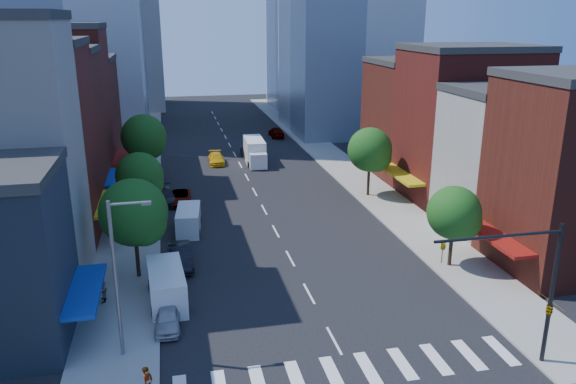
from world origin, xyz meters
name	(u,v)px	position (x,y,z in m)	size (l,w,h in m)	color
ground	(334,341)	(0.00, 0.00, 0.00)	(220.00, 220.00, 0.00)	black
sidewalk_left	(140,174)	(-12.50, 40.00, 0.07)	(5.00, 120.00, 0.15)	gray
sidewalk_right	(338,163)	(12.50, 40.00, 0.07)	(5.00, 120.00, 0.15)	gray
crosswalk	(350,371)	(0.00, -3.00, 0.01)	(19.00, 3.00, 0.01)	silver
bldg_left_2	(15,148)	(-21.00, 20.50, 8.00)	(12.00, 9.00, 16.00)	#5A1915
bldg_left_3	(37,134)	(-21.00, 29.00, 7.50)	(12.00, 8.00, 15.00)	#4E1A13
bldg_left_4	(52,110)	(-21.00, 37.50, 8.50)	(12.00, 9.00, 17.00)	#5A1915
bldg_left_5	(68,114)	(-21.00, 47.00, 6.50)	(12.00, 10.00, 13.00)	#4E1A13
bldg_right_1	(516,162)	(21.00, 15.00, 6.00)	(12.00, 8.00, 12.00)	beige
bldg_right_2	(466,126)	(21.00, 24.00, 7.50)	(12.00, 10.00, 15.00)	#5A1915
bldg_right_3	(422,119)	(21.00, 34.00, 6.50)	(12.00, 10.00, 13.00)	#4E1A13
traffic_signal	(542,296)	(9.94, -4.50, 4.16)	(7.24, 2.24, 8.00)	black
streetlight	(119,270)	(-11.81, 1.00, 5.28)	(2.25, 0.25, 9.00)	slate
tree_left_near	(136,215)	(-11.35, 10.92, 4.87)	(4.80, 4.80, 7.30)	black
tree_left_mid	(141,178)	(-11.35, 21.92, 4.53)	(4.20, 4.20, 6.65)	black
tree_left_far	(145,138)	(-11.35, 35.92, 5.20)	(5.00, 5.00, 7.75)	black
tree_right_near	(456,215)	(11.65, 7.92, 4.19)	(4.00, 4.00, 6.20)	black
tree_right_far	(371,151)	(11.65, 25.92, 4.86)	(4.60, 4.60, 7.20)	black
parked_car_front	(168,318)	(-9.50, 3.55, 0.65)	(1.53, 3.80, 1.29)	#A4A4A9
parked_car_second	(180,256)	(-8.47, 12.46, 0.80)	(1.69, 4.84, 1.60)	black
parked_car_third	(180,197)	(-8.00, 27.81, 0.64)	(2.11, 4.58, 1.27)	#999999
parked_car_rear	(165,196)	(-9.50, 28.13, 0.74)	(2.06, 5.07, 1.47)	black
cargo_van_near	(167,287)	(-9.49, 6.71, 1.18)	(2.60, 5.72, 2.38)	silver
cargo_van_far	(189,220)	(-7.51, 19.60, 1.04)	(2.44, 5.08, 2.09)	silver
taxi	(216,159)	(-2.94, 43.25, 0.68)	(1.90, 4.67, 1.36)	#E3AA0B
traffic_car_oncoming	(247,151)	(1.60, 46.59, 0.69)	(1.45, 4.16, 1.37)	black
traffic_car_far	(276,132)	(7.89, 58.24, 0.80)	(1.89, 4.69, 1.60)	#999999
box_truck	(255,152)	(2.01, 42.58, 1.46)	(2.56, 7.72, 3.08)	white
pedestrian_near	(148,384)	(-10.50, -3.39, 1.08)	(0.68, 0.45, 1.86)	#999999
pedestrian_far	(101,289)	(-13.71, 7.48, 1.06)	(0.89, 0.69, 1.82)	#999999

